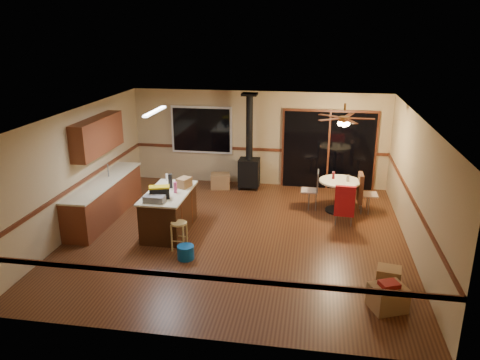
% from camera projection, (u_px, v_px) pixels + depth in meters
% --- Properties ---
extents(floor, '(7.00, 7.00, 0.00)m').
position_uv_depth(floor, '(238.00, 235.00, 9.98)').
color(floor, '#4D2815').
rests_on(floor, ground).
extents(ceiling, '(7.00, 7.00, 0.00)m').
position_uv_depth(ceiling, '(238.00, 115.00, 9.16)').
color(ceiling, silver).
rests_on(ceiling, ground).
extents(wall_back, '(7.00, 0.00, 7.00)m').
position_uv_depth(wall_back, '(259.00, 139.00, 12.85)').
color(wall_back, tan).
rests_on(wall_back, ground).
extents(wall_front, '(7.00, 0.00, 7.00)m').
position_uv_depth(wall_front, '(194.00, 257.00, 6.29)').
color(wall_front, tan).
rests_on(wall_front, ground).
extents(wall_left, '(0.00, 7.00, 7.00)m').
position_uv_depth(wall_left, '(78.00, 169.00, 10.11)').
color(wall_left, tan).
rests_on(wall_left, ground).
extents(wall_right, '(0.00, 7.00, 7.00)m').
position_uv_depth(wall_right, '(416.00, 187.00, 9.03)').
color(wall_right, tan).
rests_on(wall_right, ground).
extents(chair_rail, '(7.00, 7.00, 0.08)m').
position_uv_depth(chair_rail, '(238.00, 191.00, 9.66)').
color(chair_rail, '#512414').
rests_on(chair_rail, ground).
extents(window, '(1.72, 0.10, 1.32)m').
position_uv_depth(window, '(202.00, 130.00, 12.98)').
color(window, black).
rests_on(window, ground).
extents(sliding_door, '(2.52, 0.10, 2.10)m').
position_uv_depth(sliding_door, '(328.00, 151.00, 12.59)').
color(sliding_door, black).
rests_on(sliding_door, ground).
extents(lower_cabinets, '(0.60, 3.00, 0.86)m').
position_uv_depth(lower_cabinets, '(105.00, 200.00, 10.80)').
color(lower_cabinets, brown).
rests_on(lower_cabinets, ground).
extents(countertop, '(0.64, 3.04, 0.04)m').
position_uv_depth(countertop, '(103.00, 181.00, 10.66)').
color(countertop, beige).
rests_on(countertop, lower_cabinets).
extents(upper_cabinets, '(0.35, 2.00, 0.80)m').
position_uv_depth(upper_cabinets, '(98.00, 135.00, 10.55)').
color(upper_cabinets, brown).
rests_on(upper_cabinets, ground).
extents(kitchen_island, '(0.88, 1.68, 0.90)m').
position_uv_depth(kitchen_island, '(169.00, 211.00, 10.07)').
color(kitchen_island, '#31190C').
rests_on(kitchen_island, ground).
extents(wood_stove, '(0.55, 0.50, 2.52)m').
position_uv_depth(wood_stove, '(249.00, 163.00, 12.64)').
color(wood_stove, black).
rests_on(wood_stove, ground).
extents(ceiling_fan, '(0.24, 0.24, 0.55)m').
position_uv_depth(ceiling_fan, '(344.00, 120.00, 10.59)').
color(ceiling_fan, brown).
rests_on(ceiling_fan, ceiling).
extents(fluorescent_strip, '(0.10, 1.20, 0.04)m').
position_uv_depth(fluorescent_strip, '(155.00, 111.00, 9.73)').
color(fluorescent_strip, white).
rests_on(fluorescent_strip, ceiling).
extents(toolbox_grey, '(0.42, 0.24, 0.13)m').
position_uv_depth(toolbox_grey, '(154.00, 199.00, 9.35)').
color(toolbox_grey, slate).
rests_on(toolbox_grey, kitchen_island).
extents(toolbox_black, '(0.45, 0.33, 0.22)m').
position_uv_depth(toolbox_black, '(160.00, 193.00, 9.54)').
color(toolbox_black, black).
rests_on(toolbox_black, kitchen_island).
extents(toolbox_yellow_lid, '(0.46, 0.34, 0.03)m').
position_uv_depth(toolbox_yellow_lid, '(159.00, 187.00, 9.50)').
color(toolbox_yellow_lid, gold).
rests_on(toolbox_yellow_lid, toolbox_black).
extents(box_on_island, '(0.32, 0.38, 0.21)m').
position_uv_depth(box_on_island, '(184.00, 182.00, 10.19)').
color(box_on_island, olive).
rests_on(box_on_island, kitchen_island).
extents(bottle_dark, '(0.10, 0.10, 0.31)m').
position_uv_depth(bottle_dark, '(170.00, 181.00, 10.13)').
color(bottle_dark, black).
rests_on(bottle_dark, kitchen_island).
extents(bottle_pink, '(0.10, 0.10, 0.23)m').
position_uv_depth(bottle_pink, '(175.00, 187.00, 9.85)').
color(bottle_pink, '#D84C8C').
rests_on(bottle_pink, kitchen_island).
extents(bottle_white, '(0.07, 0.07, 0.16)m').
position_uv_depth(bottle_white, '(167.00, 177.00, 10.61)').
color(bottle_white, white).
rests_on(bottle_white, kitchen_island).
extents(bar_stool, '(0.33, 0.33, 0.58)m').
position_uv_depth(bar_stool, '(179.00, 236.00, 9.29)').
color(bar_stool, tan).
rests_on(bar_stool, floor).
extents(blue_bucket, '(0.41, 0.41, 0.27)m').
position_uv_depth(blue_bucket, '(186.00, 252.00, 8.95)').
color(blue_bucket, '#0B4FA0').
rests_on(blue_bucket, floor).
extents(dining_table, '(0.97, 0.97, 0.78)m').
position_uv_depth(dining_table, '(339.00, 190.00, 11.12)').
color(dining_table, black).
rests_on(dining_table, ground).
extents(glass_red, '(0.08, 0.08, 0.18)m').
position_uv_depth(glass_red, '(333.00, 175.00, 11.13)').
color(glass_red, '#590C14').
rests_on(glass_red, dining_table).
extents(glass_cream, '(0.09, 0.09, 0.15)m').
position_uv_depth(glass_cream, '(348.00, 178.00, 10.94)').
color(glass_cream, beige).
rests_on(glass_cream, dining_table).
extents(chair_left, '(0.41, 0.41, 0.51)m').
position_uv_depth(chair_left, '(314.00, 185.00, 11.29)').
color(chair_left, tan).
rests_on(chair_left, ground).
extents(chair_near, '(0.45, 0.49, 0.70)m').
position_uv_depth(chair_near, '(345.00, 201.00, 10.26)').
color(chair_near, tan).
rests_on(chair_near, ground).
extents(chair_right, '(0.47, 0.44, 0.70)m').
position_uv_depth(chair_right, '(361.00, 188.00, 11.06)').
color(chair_right, tan).
rests_on(chair_right, ground).
extents(box_under_window, '(0.58, 0.50, 0.41)m').
position_uv_depth(box_under_window, '(220.00, 181.00, 12.82)').
color(box_under_window, olive).
rests_on(box_under_window, floor).
extents(box_corner_a, '(0.66, 0.61, 0.40)m').
position_uv_depth(box_corner_a, '(388.00, 298.00, 7.34)').
color(box_corner_a, olive).
rests_on(box_corner_a, floor).
extents(box_corner_b, '(0.45, 0.41, 0.32)m').
position_uv_depth(box_corner_b, '(389.00, 277.00, 8.03)').
color(box_corner_b, olive).
rests_on(box_corner_b, floor).
extents(box_small_red, '(0.35, 0.33, 0.08)m').
position_uv_depth(box_small_red, '(389.00, 284.00, 7.27)').
color(box_small_red, maroon).
rests_on(box_small_red, box_corner_a).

